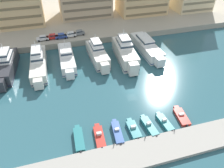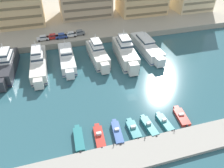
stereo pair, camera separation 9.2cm
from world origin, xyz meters
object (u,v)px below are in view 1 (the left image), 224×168
motorboat_teal_center_left (133,129)px  motorboat_teal_center (149,126)px  yacht_ivory_center (125,52)px  motorboat_teal_far_left (79,139)px  yacht_white_mid_left (67,58)px  car_blue_mid_left (61,36)px  car_white_center_left (71,34)px  motorboat_red_left (99,136)px  car_red_left (52,36)px  yacht_ivory_center_left (98,54)px  yacht_ivory_left (38,62)px  yacht_charcoal_far_left (6,65)px  motorboat_teal_center_right (165,122)px  car_grey_center (79,33)px  yacht_white_center_right (147,47)px  car_white_far_left (43,38)px  motorboat_blue_mid_left (117,132)px  motorboat_red_mid_right (181,116)px

motorboat_teal_center_left → motorboat_teal_center: motorboat_teal_center is taller
yacht_ivory_center → motorboat_teal_far_left: bearing=-124.7°
yacht_white_mid_left → motorboat_teal_center_left: bearing=-71.5°
car_blue_mid_left → car_white_center_left: (3.39, 0.29, 0.00)m
motorboat_red_left → car_red_left: 45.72m
yacht_ivory_center_left → motorboat_red_left: 31.20m
yacht_ivory_left → motorboat_red_left: bearing=-69.2°
yacht_charcoal_far_left → car_red_left: (14.38, 14.19, 0.77)m
motorboat_teal_center_right → car_grey_center: (-11.68, 46.03, 2.72)m
yacht_ivory_left → yacht_white_center_right: yacht_ivory_left is taller
car_white_far_left → yacht_white_center_right: bearing=-22.8°
motorboat_blue_mid_left → car_red_left: car_red_left is taller
motorboat_blue_mid_left → car_white_center_left: (-3.81, 45.31, 2.60)m
yacht_white_center_right → motorboat_blue_mid_left: size_ratio=2.96×
yacht_ivory_left → motorboat_red_mid_right: size_ratio=3.25×
yacht_white_center_right → motorboat_red_mid_right: yacht_white_center_right is taller
motorboat_teal_far_left → motorboat_red_left: bearing=-4.6°
motorboat_red_mid_right → car_white_center_left: size_ratio=1.55×
motorboat_blue_mid_left → car_white_center_left: bearing=94.8°
yacht_white_mid_left → motorboat_blue_mid_left: (6.90, -31.50, -1.36)m
yacht_ivory_left → motorboat_red_left: size_ratio=3.12×
car_white_center_left → car_grey_center: size_ratio=1.00×
yacht_white_center_right → motorboat_blue_mid_left: (-19.81, -31.11, -1.43)m
yacht_white_center_right → motorboat_red_mid_right: size_ratio=3.19×
yacht_white_center_right → motorboat_red_mid_right: 30.84m
yacht_white_center_right → car_white_far_left: (-33.41, 14.03, 1.17)m
motorboat_teal_far_left → car_grey_center: 46.21m
yacht_charcoal_far_left → motorboat_red_mid_right: yacht_charcoal_far_left is taller
motorboat_teal_far_left → motorboat_red_mid_right: size_ratio=1.09×
yacht_ivory_center → motorboat_blue_mid_left: yacht_ivory_center is taller
yacht_charcoal_far_left → car_blue_mid_left: (17.42, 13.87, 0.77)m
motorboat_teal_center → car_white_center_left: car_white_center_left is taller
yacht_white_mid_left → motorboat_teal_center_left: 33.30m
motorboat_red_left → motorboat_teal_center: (11.13, -0.37, 0.10)m
motorboat_teal_center_right → car_white_far_left: bearing=118.7°
yacht_ivory_left → car_white_center_left: size_ratio=5.04×
yacht_white_mid_left → yacht_white_center_right: bearing=-0.8°
yacht_ivory_left → car_red_left: size_ratio=5.12×
motorboat_teal_center_left → motorboat_teal_center_right: bearing=0.1°
motorboat_teal_center → yacht_white_mid_left: bearing=114.0°
motorboat_red_left → motorboat_red_mid_right: size_ratio=1.04×
car_blue_mid_left → car_grey_center: same height
motorboat_teal_far_left → yacht_ivory_center_left: bearing=70.1°
motorboat_teal_center_left → car_white_far_left: car_white_far_left is taller
motorboat_blue_mid_left → motorboat_teal_center: (7.25, -0.23, -0.05)m
yacht_ivory_center → motorboat_teal_center_right: yacht_ivory_center is taller
yacht_ivory_left → yacht_ivory_center: (26.65, -2.06, 0.55)m
yacht_ivory_left → car_white_far_left: yacht_ivory_left is taller
yacht_ivory_center_left → car_white_far_left: size_ratio=4.15×
motorboat_teal_center_right → motorboat_teal_far_left: bearing=178.5°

